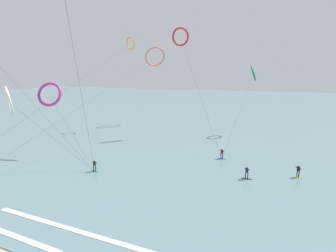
{
  "coord_description": "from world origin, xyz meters",
  "views": [
    {
      "loc": [
        11.22,
        -4.94,
        13.21
      ],
      "look_at": [
        0.0,
        21.81,
        7.46
      ],
      "focal_mm": 28.27,
      "sensor_mm": 36.0,
      "label": 1
    }
  ],
  "objects_px": {
    "surfer_lime": "(298,172)",
    "surfer_teal": "(95,166)",
    "kite_magenta": "(50,94)",
    "kite_emerald": "(253,73)",
    "kite_coral": "(155,57)",
    "kite_ivory": "(9,101)",
    "surfer_cobalt": "(222,154)",
    "kite_amber": "(130,44)",
    "kite_crimson": "(181,37)",
    "surfer_charcoal": "(247,173)"
  },
  "relations": [
    {
      "from": "surfer_lime",
      "to": "kite_emerald",
      "type": "bearing_deg",
      "value": 150.86
    },
    {
      "from": "surfer_charcoal",
      "to": "kite_coral",
      "type": "distance_m",
      "value": 44.99
    },
    {
      "from": "kite_crimson",
      "to": "kite_magenta",
      "type": "bearing_deg",
      "value": 12.23
    },
    {
      "from": "surfer_teal",
      "to": "surfer_lime",
      "type": "relative_size",
      "value": 1.0
    },
    {
      "from": "surfer_teal",
      "to": "kite_emerald",
      "type": "xyz_separation_m",
      "value": [
        16.96,
        33.37,
        12.49
      ]
    },
    {
      "from": "kite_ivory",
      "to": "kite_crimson",
      "type": "relative_size",
      "value": 0.66
    },
    {
      "from": "kite_amber",
      "to": "kite_emerald",
      "type": "xyz_separation_m",
      "value": [
        27.35,
        5.54,
        -6.72
      ]
    },
    {
      "from": "kite_coral",
      "to": "kite_emerald",
      "type": "distance_m",
      "value": 25.75
    },
    {
      "from": "kite_coral",
      "to": "kite_crimson",
      "type": "bearing_deg",
      "value": 96.18
    },
    {
      "from": "kite_amber",
      "to": "kite_crimson",
      "type": "relative_size",
      "value": 1.99
    },
    {
      "from": "kite_coral",
      "to": "kite_crimson",
      "type": "distance_m",
      "value": 15.58
    },
    {
      "from": "kite_magenta",
      "to": "kite_amber",
      "type": "relative_size",
      "value": 0.3
    },
    {
      "from": "kite_magenta",
      "to": "kite_amber",
      "type": "height_order",
      "value": "kite_amber"
    },
    {
      "from": "surfer_charcoal",
      "to": "kite_crimson",
      "type": "distance_m",
      "value": 33.18
    },
    {
      "from": "kite_amber",
      "to": "kite_ivory",
      "type": "distance_m",
      "value": 31.64
    },
    {
      "from": "surfer_charcoal",
      "to": "surfer_teal",
      "type": "height_order",
      "value": "same"
    },
    {
      "from": "kite_coral",
      "to": "kite_amber",
      "type": "distance_m",
      "value": 9.39
    },
    {
      "from": "kite_ivory",
      "to": "surfer_teal",
      "type": "bearing_deg",
      "value": -139.81
    },
    {
      "from": "surfer_charcoal",
      "to": "surfer_teal",
      "type": "bearing_deg",
      "value": -163.84
    },
    {
      "from": "surfer_teal",
      "to": "kite_emerald",
      "type": "height_order",
      "value": "kite_emerald"
    },
    {
      "from": "kite_magenta",
      "to": "kite_amber",
      "type": "bearing_deg",
      "value": 70.79
    },
    {
      "from": "surfer_charcoal",
      "to": "kite_ivory",
      "type": "bearing_deg",
      "value": -166.64
    },
    {
      "from": "surfer_teal",
      "to": "kite_amber",
      "type": "xyz_separation_m",
      "value": [
        -10.38,
        27.83,
        19.21
      ]
    },
    {
      "from": "surfer_cobalt",
      "to": "kite_coral",
      "type": "distance_m",
      "value": 37.57
    },
    {
      "from": "surfer_cobalt",
      "to": "kite_magenta",
      "type": "relative_size",
      "value": 0.12
    },
    {
      "from": "kite_amber",
      "to": "kite_crimson",
      "type": "bearing_deg",
      "value": -162.21
    },
    {
      "from": "surfer_lime",
      "to": "kite_ivory",
      "type": "xyz_separation_m",
      "value": [
        -38.34,
        -10.28,
        8.58
      ]
    },
    {
      "from": "surfer_lime",
      "to": "kite_coral",
      "type": "relative_size",
      "value": 0.03
    },
    {
      "from": "kite_magenta",
      "to": "kite_emerald",
      "type": "height_order",
      "value": "kite_emerald"
    },
    {
      "from": "kite_coral",
      "to": "kite_ivory",
      "type": "xyz_separation_m",
      "value": [
        -4.64,
        -38.49,
        -8.15
      ]
    },
    {
      "from": "surfer_lime",
      "to": "surfer_teal",
      "type": "bearing_deg",
      "value": -119.68
    },
    {
      "from": "surfer_cobalt",
      "to": "kite_emerald",
      "type": "distance_m",
      "value": 24.67
    },
    {
      "from": "kite_coral",
      "to": "kite_ivory",
      "type": "distance_m",
      "value": 39.62
    },
    {
      "from": "surfer_cobalt",
      "to": "kite_coral",
      "type": "height_order",
      "value": "kite_coral"
    },
    {
      "from": "surfer_teal",
      "to": "kite_ivory",
      "type": "relative_size",
      "value": 0.11
    },
    {
      "from": "surfer_charcoal",
      "to": "kite_emerald",
      "type": "bearing_deg",
      "value": 95.82
    },
    {
      "from": "surfer_teal",
      "to": "kite_coral",
      "type": "distance_m",
      "value": 41.1
    },
    {
      "from": "kite_coral",
      "to": "kite_ivory",
      "type": "bearing_deg",
      "value": 43.26
    },
    {
      "from": "kite_magenta",
      "to": "kite_ivory",
      "type": "xyz_separation_m",
      "value": [
        -1.44,
        -5.97,
        -0.56
      ]
    },
    {
      "from": "kite_crimson",
      "to": "surfer_lime",
      "type": "bearing_deg",
      "value": 97.32
    },
    {
      "from": "kite_emerald",
      "to": "surfer_lime",
      "type": "bearing_deg",
      "value": -165.86
    },
    {
      "from": "surfer_cobalt",
      "to": "kite_crimson",
      "type": "bearing_deg",
      "value": 142.37
    },
    {
      "from": "kite_crimson",
      "to": "kite_emerald",
      "type": "relative_size",
      "value": 0.98
    },
    {
      "from": "kite_magenta",
      "to": "kite_emerald",
      "type": "xyz_separation_m",
      "value": [
        28.39,
        29.26,
        3.34
      ]
    },
    {
      "from": "surfer_teal",
      "to": "surfer_lime",
      "type": "height_order",
      "value": "same"
    },
    {
      "from": "surfer_charcoal",
      "to": "surfer_lime",
      "type": "bearing_deg",
      "value": 27.77
    },
    {
      "from": "surfer_charcoal",
      "to": "kite_amber",
      "type": "distance_m",
      "value": 42.0
    },
    {
      "from": "kite_ivory",
      "to": "kite_emerald",
      "type": "relative_size",
      "value": 0.65
    },
    {
      "from": "kite_magenta",
      "to": "kite_coral",
      "type": "bearing_deg",
      "value": 67.68
    },
    {
      "from": "surfer_lime",
      "to": "kite_ivory",
      "type": "distance_m",
      "value": 40.61
    }
  ]
}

